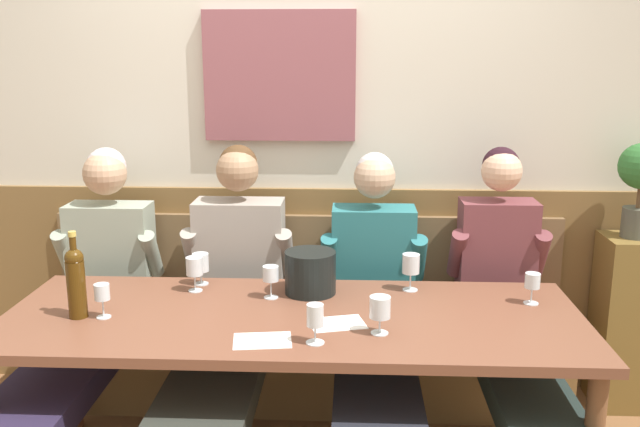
# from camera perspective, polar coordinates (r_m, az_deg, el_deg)

# --- Properties ---
(room_wall_back) EXTENTS (6.80, 0.12, 2.80)m
(room_wall_back) POSITION_cam_1_polar(r_m,az_deg,el_deg) (3.57, -1.05, 7.43)
(room_wall_back) COLOR beige
(room_wall_back) RESTS_ON ground
(wood_wainscot_panel) EXTENTS (6.80, 0.03, 1.07)m
(wood_wainscot_panel) POSITION_cam_1_polar(r_m,az_deg,el_deg) (3.70, -1.02, -6.11)
(wood_wainscot_panel) COLOR brown
(wood_wainscot_panel) RESTS_ON ground
(wall_bench) EXTENTS (2.62, 0.42, 0.94)m
(wall_bench) POSITION_cam_1_polar(r_m,az_deg,el_deg) (3.60, -1.23, -11.06)
(wall_bench) COLOR brown
(wall_bench) RESTS_ON ground
(dining_table) EXTENTS (2.32, 0.87, 0.74)m
(dining_table) POSITION_cam_1_polar(r_m,az_deg,el_deg) (2.82, -2.25, -9.70)
(dining_table) COLOR brown
(dining_table) RESTS_ON ground
(person_center_right_seat) EXTENTS (0.51, 1.29, 1.31)m
(person_center_right_seat) POSITION_cam_1_polar(r_m,az_deg,el_deg) (3.34, -18.71, -7.29)
(person_center_right_seat) COLOR #23263D
(person_center_right_seat) RESTS_ON ground
(person_center_left_seat) EXTENTS (0.54, 1.29, 1.33)m
(person_center_left_seat) POSITION_cam_1_polar(r_m,az_deg,el_deg) (3.17, -7.56, -7.72)
(person_center_left_seat) COLOR #282F31
(person_center_left_seat) RESTS_ON ground
(person_left_seat) EXTENTS (0.51, 1.29, 1.30)m
(person_left_seat) POSITION_cam_1_polar(r_m,az_deg,el_deg) (3.12, 4.54, -8.26)
(person_left_seat) COLOR #26303A
(person_left_seat) RESTS_ON ground
(person_right_seat) EXTENTS (0.47, 1.28, 1.33)m
(person_right_seat) POSITION_cam_1_polar(r_m,az_deg,el_deg) (3.20, 15.43, -7.96)
(person_right_seat) COLOR #372938
(person_right_seat) RESTS_ON ground
(ice_bucket) EXTENTS (0.22, 0.22, 0.19)m
(ice_bucket) POSITION_cam_1_polar(r_m,az_deg,el_deg) (2.99, -0.80, -4.88)
(ice_bucket) COLOR black
(ice_bucket) RESTS_ON dining_table
(wine_bottle_amber_mid) EXTENTS (0.07, 0.07, 0.35)m
(wine_bottle_amber_mid) POSITION_cam_1_polar(r_m,az_deg,el_deg) (2.87, -19.51, -5.22)
(wine_bottle_amber_mid) COLOR #492E0B
(wine_bottle_amber_mid) RESTS_ON dining_table
(wine_glass_center_rear) EXTENTS (0.08, 0.08, 0.14)m
(wine_glass_center_rear) POSITION_cam_1_polar(r_m,az_deg,el_deg) (2.58, 4.98, -7.79)
(wine_glass_center_rear) COLOR silver
(wine_glass_center_rear) RESTS_ON dining_table
(wine_glass_by_bottle) EXTENTS (0.07, 0.07, 0.15)m
(wine_glass_by_bottle) POSITION_cam_1_polar(r_m,az_deg,el_deg) (2.49, -0.41, -8.62)
(wine_glass_by_bottle) COLOR silver
(wine_glass_by_bottle) RESTS_ON dining_table
(wine_glass_mid_left) EXTENTS (0.08, 0.08, 0.16)m
(wine_glass_mid_left) POSITION_cam_1_polar(r_m,az_deg,el_deg) (3.04, 7.51, -4.21)
(wine_glass_mid_left) COLOR silver
(wine_glass_mid_left) RESTS_ON dining_table
(wine_glass_mid_right) EXTENTS (0.07, 0.07, 0.15)m
(wine_glass_mid_right) POSITION_cam_1_polar(r_m,az_deg,el_deg) (3.06, -10.33, -4.44)
(wine_glass_mid_right) COLOR silver
(wine_glass_mid_right) RESTS_ON dining_table
(wine_glass_center_front) EXTENTS (0.07, 0.07, 0.14)m
(wine_glass_center_front) POSITION_cam_1_polar(r_m,az_deg,el_deg) (2.94, -4.09, -5.07)
(wine_glass_center_front) COLOR silver
(wine_glass_center_front) RESTS_ON dining_table
(wine_glass_near_bucket) EXTENTS (0.06, 0.06, 0.14)m
(wine_glass_near_bucket) POSITION_cam_1_polar(r_m,az_deg,el_deg) (2.85, -17.56, -6.31)
(wine_glass_near_bucket) COLOR silver
(wine_glass_near_bucket) RESTS_ON dining_table
(wine_glass_right_end) EXTENTS (0.06, 0.06, 0.13)m
(wine_glass_right_end) POSITION_cam_1_polar(r_m,az_deg,el_deg) (3.00, 17.14, -5.43)
(wine_glass_right_end) COLOR silver
(wine_glass_right_end) RESTS_ON dining_table
(wine_glass_left_end) EXTENTS (0.07, 0.07, 0.14)m
(wine_glass_left_end) POSITION_cam_1_polar(r_m,az_deg,el_deg) (3.15, -9.83, -4.15)
(wine_glass_left_end) COLOR silver
(wine_glass_left_end) RESTS_ON dining_table
(tasting_sheet_left_guest) EXTENTS (0.23, 0.18, 0.00)m
(tasting_sheet_left_guest) POSITION_cam_1_polar(r_m,az_deg,el_deg) (2.55, -4.78, -10.42)
(tasting_sheet_left_guest) COLOR white
(tasting_sheet_left_guest) RESTS_ON dining_table
(tasting_sheet_right_guest) EXTENTS (0.24, 0.20, 0.00)m
(tasting_sheet_right_guest) POSITION_cam_1_polar(r_m,az_deg,el_deg) (2.70, 1.43, -9.07)
(tasting_sheet_right_guest) COLOR white
(tasting_sheet_right_guest) RESTS_ON dining_table
(corner_pedestal) EXTENTS (0.28, 0.28, 0.88)m
(corner_pedestal) POSITION_cam_1_polar(r_m,az_deg,el_deg) (3.82, 23.90, -8.20)
(corner_pedestal) COLOR brown
(corner_pedestal) RESTS_ON ground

